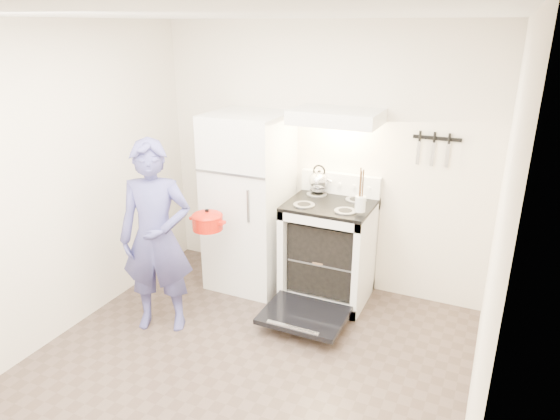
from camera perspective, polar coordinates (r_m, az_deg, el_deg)
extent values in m
plane|color=#4B3C34|center=(3.86, -5.80, -19.08)|extent=(3.60, 3.60, 0.00)
cube|color=beige|center=(4.77, 4.56, 5.80)|extent=(3.20, 0.02, 2.50)
cube|color=white|center=(4.81, -3.53, 0.95)|extent=(0.70, 0.70, 1.70)
cube|color=white|center=(4.68, 5.56, -4.84)|extent=(0.76, 0.65, 0.92)
cube|color=black|center=(4.50, 5.77, 0.64)|extent=(0.76, 0.65, 0.03)
cube|color=white|center=(4.72, 6.95, 3.02)|extent=(0.76, 0.07, 0.20)
cube|color=black|center=(4.35, 2.76, -11.93)|extent=(0.70, 0.54, 0.04)
cube|color=slate|center=(4.69, 5.55, -5.07)|extent=(0.60, 0.52, 0.01)
cube|color=white|center=(4.37, 6.46, 10.55)|extent=(0.76, 0.50, 0.12)
cube|color=black|center=(4.45, 17.52, 7.82)|extent=(0.40, 0.02, 0.03)
cylinder|color=#906749|center=(4.61, 4.99, -5.33)|extent=(0.33, 0.33, 0.02)
cylinder|color=silver|center=(4.22, 9.16, 0.69)|extent=(0.11, 0.11, 0.13)
imported|color=navy|center=(4.19, -13.95, -3.13)|extent=(0.70, 0.59, 1.63)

